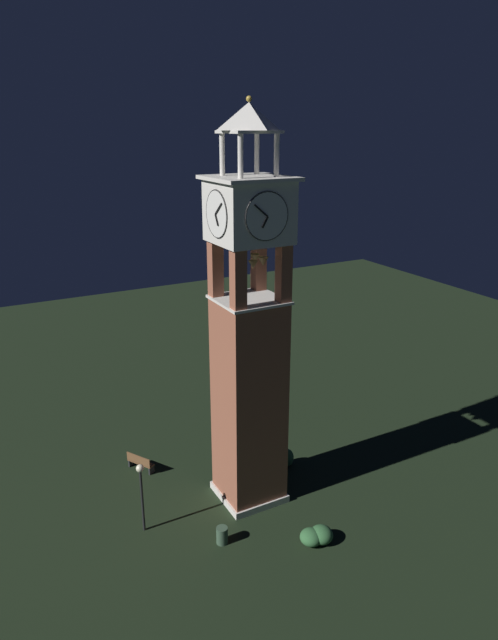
{
  "coord_description": "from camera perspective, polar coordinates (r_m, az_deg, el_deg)",
  "views": [
    {
      "loc": [
        11.45,
        21.23,
        17.67
      ],
      "look_at": [
        0.0,
        0.0,
        9.4
      ],
      "focal_mm": 31.49,
      "sensor_mm": 36.0,
      "label": 1
    }
  ],
  "objects": [
    {
      "name": "ground",
      "position": [
        29.9,
        0.0,
        -17.3
      ],
      "size": [
        80.0,
        80.0,
        0.0
      ],
      "primitive_type": "plane",
      "color": "black"
    },
    {
      "name": "clock_tower",
      "position": [
        26.0,
        -0.0,
        -2.97
      ],
      "size": [
        3.38,
        3.38,
        18.9
      ],
      "color": "#93543D",
      "rests_on": "ground"
    },
    {
      "name": "park_bench",
      "position": [
        31.95,
        -11.0,
        -14.0
      ],
      "size": [
        1.19,
        1.6,
        0.95
      ],
      "color": "brown",
      "rests_on": "ground"
    },
    {
      "name": "lamp_post",
      "position": [
        26.75,
        -10.9,
        -16.12
      ],
      "size": [
        0.36,
        0.36,
        3.5
      ],
      "color": "black",
      "rests_on": "ground"
    },
    {
      "name": "trash_bin",
      "position": [
        26.91,
        -2.76,
        -21.01
      ],
      "size": [
        0.52,
        0.52,
        0.8
      ],
      "primitive_type": "cylinder",
      "color": "#38513D",
      "rests_on": "ground"
    },
    {
      "name": "shrub_near_entry",
      "position": [
        27.14,
        7.36,
        -20.82
      ],
      "size": [
        1.05,
        1.05,
        0.77
      ],
      "primitive_type": "ellipsoid",
      "color": "#336638",
      "rests_on": "ground"
    },
    {
      "name": "shrub_left_of_tower",
      "position": [
        31.8,
        3.9,
        -13.78
      ],
      "size": [
        0.73,
        0.73,
        1.02
      ],
      "primitive_type": "ellipsoid",
      "color": "#336638",
      "rests_on": "ground"
    },
    {
      "name": "shrub_behind_bench",
      "position": [
        27.0,
        6.33,
        -21.08
      ],
      "size": [
        1.01,
        1.01,
        0.72
      ],
      "primitive_type": "ellipsoid",
      "color": "#336638",
      "rests_on": "ground"
    }
  ]
}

